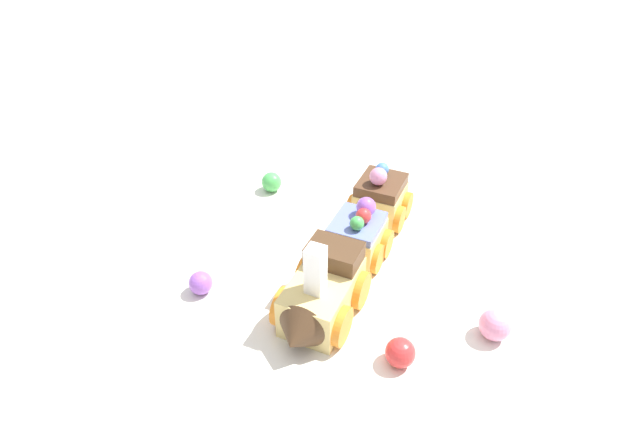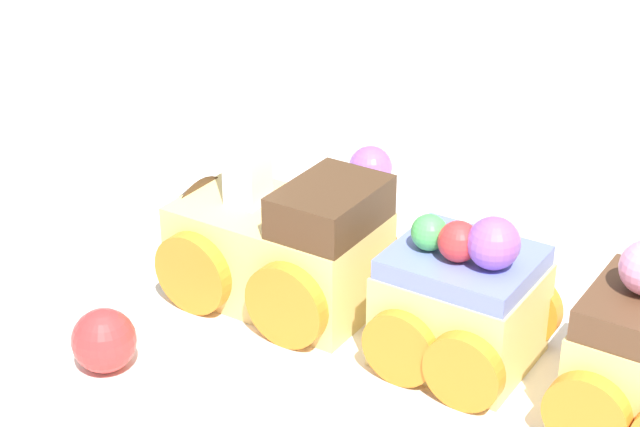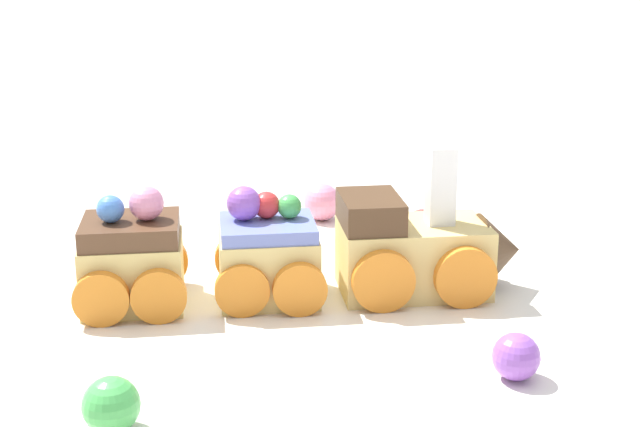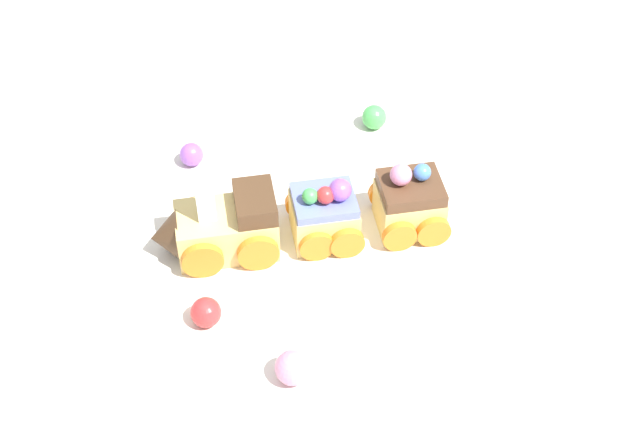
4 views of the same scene
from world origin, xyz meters
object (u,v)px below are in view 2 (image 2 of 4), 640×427
at_px(cake_train_locomotive, 265,241).
at_px(cake_car_blueberry, 461,304).
at_px(gumball_purple, 370,168).
at_px(gumball_red, 104,340).

distance_m(cake_train_locomotive, cake_car_blueberry, 0.10).
xyz_separation_m(cake_car_blueberry, gumball_purple, (0.07, -0.15, -0.01)).
bearing_deg(gumball_purple, cake_car_blueberry, 114.74).
relative_size(cake_car_blueberry, gumball_purple, 3.44).
relative_size(cake_train_locomotive, cake_car_blueberry, 1.50).
bearing_deg(cake_car_blueberry, cake_train_locomotive, -0.25).
distance_m(cake_car_blueberry, gumball_purple, 0.17).
distance_m(cake_train_locomotive, gumball_red, 0.09).
height_order(cake_train_locomotive, gumball_red, cake_train_locomotive).
relative_size(cake_car_blueberry, gumball_red, 3.13).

